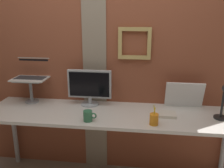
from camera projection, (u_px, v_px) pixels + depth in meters
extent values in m
cube|color=brown|center=(103.00, 54.00, 2.47)|extent=(3.30, 0.12, 2.54)
cube|color=gray|center=(94.00, 54.00, 2.42)|extent=(0.24, 0.01, 2.54)
cube|color=tan|center=(135.00, 29.00, 2.28)|extent=(0.32, 0.03, 0.04)
cube|color=tan|center=(134.00, 57.00, 2.36)|extent=(0.32, 0.03, 0.04)
cube|color=tan|center=(120.00, 43.00, 2.34)|extent=(0.04, 0.03, 0.23)
cube|color=tan|center=(149.00, 44.00, 2.30)|extent=(0.04, 0.03, 0.23)
cube|color=silver|center=(111.00, 114.00, 2.25)|extent=(2.37, 0.60, 0.03)
cylinder|color=#B2B2B7|center=(15.00, 132.00, 2.73)|extent=(0.05, 0.05, 0.75)
cylinder|color=#B2B2B7|center=(224.00, 146.00, 2.45)|extent=(0.05, 0.05, 0.75)
cylinder|color=#ADB2B7|center=(90.00, 104.00, 2.45)|extent=(0.18, 0.18, 0.01)
cylinder|color=#ADB2B7|center=(90.00, 100.00, 2.44)|extent=(0.04, 0.04, 0.07)
cube|color=#ADB2B7|center=(90.00, 84.00, 2.39)|extent=(0.43, 0.04, 0.28)
cube|color=black|center=(89.00, 85.00, 2.37)|extent=(0.40, 0.00, 0.25)
cylinder|color=gray|center=(32.00, 101.00, 2.52)|extent=(0.14, 0.14, 0.01)
cylinder|color=gray|center=(31.00, 91.00, 2.49)|extent=(0.03, 0.03, 0.22)
cube|color=gray|center=(30.00, 80.00, 2.46)|extent=(0.28, 0.22, 0.01)
cube|color=silver|center=(30.00, 79.00, 2.46)|extent=(0.35, 0.24, 0.01)
cube|color=#2D2D30|center=(31.00, 78.00, 2.47)|extent=(0.31, 0.15, 0.00)
cube|color=silver|center=(35.00, 66.00, 2.56)|extent=(0.35, 0.04, 0.19)
cube|color=black|center=(35.00, 66.00, 2.55)|extent=(0.32, 0.03, 0.16)
cube|color=white|center=(184.00, 95.00, 2.34)|extent=(0.36, 0.10, 0.27)
cylinder|color=black|center=(221.00, 118.00, 2.13)|extent=(0.12, 0.12, 0.02)
cylinder|color=black|center=(223.00, 101.00, 2.08)|extent=(0.02, 0.02, 0.29)
cylinder|color=orange|center=(154.00, 119.00, 2.00)|extent=(0.07, 0.07, 0.10)
cylinder|color=yellow|center=(155.00, 114.00, 2.00)|extent=(0.03, 0.02, 0.15)
cylinder|color=yellow|center=(153.00, 116.00, 1.98)|extent=(0.03, 0.03, 0.15)
cylinder|color=#33724C|center=(88.00, 116.00, 2.07)|extent=(0.08, 0.08, 0.09)
torus|color=#33724C|center=(94.00, 116.00, 2.06)|extent=(0.05, 0.01, 0.05)
cube|color=silver|center=(165.00, 114.00, 2.18)|extent=(0.21, 0.15, 0.03)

